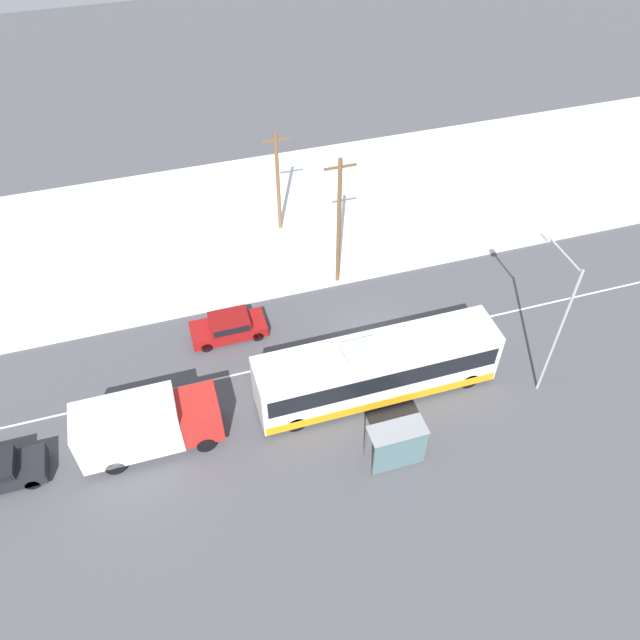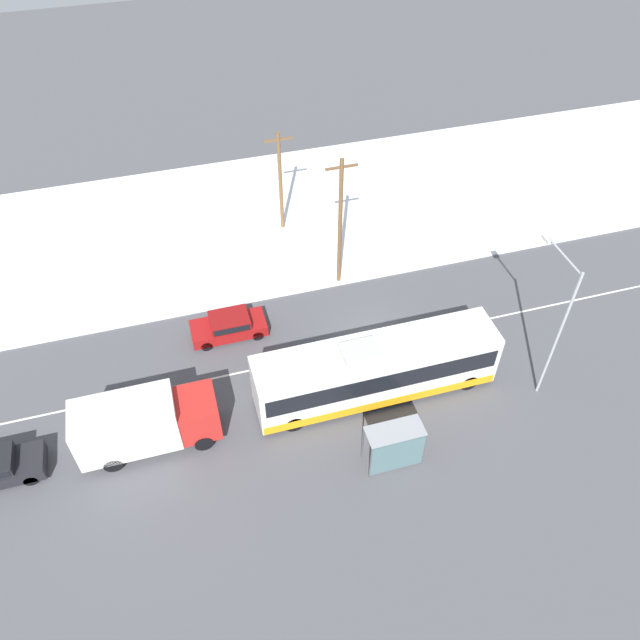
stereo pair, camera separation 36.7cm
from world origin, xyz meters
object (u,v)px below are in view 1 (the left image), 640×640
city_bus (377,369)px  pedestrian_at_stop (400,427)px  utility_pole_roadside (339,222)px  sedan_car (229,326)px  utility_pole_snowlot (278,181)px  bus_shelter (399,444)px  box_truck (145,425)px  streetlamp (557,310)px

city_bus → pedestrian_at_stop: (0.03, -3.19, -0.62)m
city_bus → utility_pole_roadside: bearing=84.8°
sedan_car → utility_pole_snowlot: utility_pole_snowlot is taller
utility_pole_roadside → utility_pole_snowlot: bearing=108.0°
bus_shelter → utility_pole_snowlot: 19.47m
utility_pole_roadside → utility_pole_snowlot: 6.59m
city_bus → bus_shelter: 4.42m
box_truck → streetlamp: (19.67, -1.69, 3.43)m
bus_shelter → utility_pole_roadside: (1.39, 13.11, 2.79)m
box_truck → city_bus: bearing=-0.0°
bus_shelter → utility_pole_snowlot: size_ratio=0.37×
city_bus → bus_shelter: size_ratio=4.65×
sedan_car → utility_pole_snowlot: (5.22, 8.86, 2.99)m
city_bus → sedan_car: city_bus is taller
city_bus → streetlamp: (8.20, -1.68, 3.38)m
city_bus → streetlamp: bearing=-11.6°
box_truck → bus_shelter: box_truck is taller
city_bus → box_truck: 11.47m
box_truck → pedestrian_at_stop: box_truck is taller
bus_shelter → utility_pole_roadside: bearing=84.0°
sedan_car → streetlamp: (14.65, -7.80, 4.36)m
pedestrian_at_stop → utility_pole_snowlot: (-1.26, 18.16, 2.62)m
pedestrian_at_stop → utility_pole_roadside: 12.40m
sedan_car → utility_pole_roadside: utility_pole_roadside is taller
box_truck → pedestrian_at_stop: 11.95m
box_truck → streetlamp: bearing=-4.9°
bus_shelter → utility_pole_snowlot: bearing=91.9°
city_bus → streetlamp: streetlamp is taller
pedestrian_at_stop → bus_shelter: 1.45m
streetlamp → sedan_car: bearing=152.0°
sedan_car → pedestrian_at_stop: 11.34m
box_truck → utility_pole_snowlot: 18.24m
bus_shelter → utility_pole_snowlot: (-0.64, 19.35, 2.07)m
pedestrian_at_stop → utility_pole_snowlot: 18.39m
city_bus → utility_pole_roadside: size_ratio=1.44×
sedan_car → utility_pole_snowlot: 10.71m
box_truck → bus_shelter: bearing=-22.0°
city_bus → utility_pole_snowlot: 15.15m
streetlamp → utility_pole_snowlot: (-9.43, 16.65, -1.38)m
sedan_car → bus_shelter: bearing=119.2°
city_bus → utility_pole_roadside: 9.18m
pedestrian_at_stop → bus_shelter: size_ratio=0.69×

